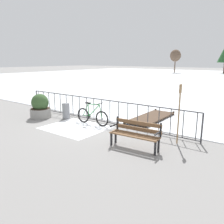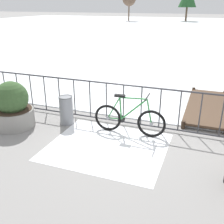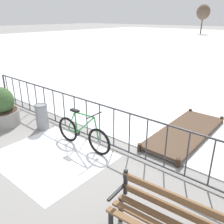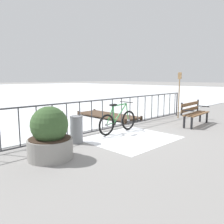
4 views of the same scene
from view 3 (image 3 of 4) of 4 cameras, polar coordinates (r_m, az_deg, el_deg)
ground_plane at (r=6.28m, az=-4.41°, el=-6.70°), size 160.00×160.00×0.00m
snow_patch at (r=5.75m, az=-14.29°, el=-10.31°), size 2.48×2.12×0.01m
railing_fence at (r=6.03m, az=-4.57°, el=-2.03°), size 9.06×0.06×1.07m
bicycle_near_railing at (r=5.81m, az=-7.10°, el=-5.22°), size 1.71×0.52×0.97m
park_bench at (r=3.53m, az=13.15°, el=-23.76°), size 1.63×0.60×0.89m
planter_with_shrub at (r=7.64m, az=-25.14°, el=0.78°), size 0.98×0.98×1.15m
trash_bin at (r=7.00m, az=-16.49°, el=-1.08°), size 0.35×0.35×0.73m
wooden_dock at (r=6.73m, az=17.21°, el=-4.49°), size 1.10×3.06×0.20m
tree_west_mid at (r=47.92m, az=21.06°, el=21.45°), size 2.31×2.31×4.93m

